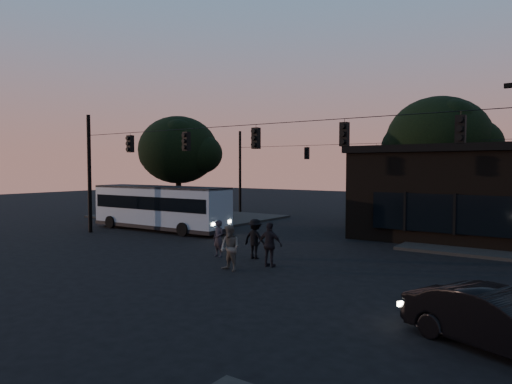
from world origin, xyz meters
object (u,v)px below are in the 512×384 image
Objects in this scene: pedestrian_d at (255,239)px; pedestrian_b at (230,248)px; bus at (160,206)px; building at (502,193)px; car at (496,320)px; pedestrian_a at (218,239)px; pedestrian_c at (270,245)px.

pedestrian_b is at bearing 104.64° from pedestrian_d.
pedestrian_b is at bearing -32.14° from bus.
pedestrian_d is (-0.57, 2.59, -0.01)m from pedestrian_b.
car is (2.05, -18.21, -2.02)m from building.
car is 2.25× the size of pedestrian_b.
pedestrian_a is at bearing 89.01° from car.
pedestrian_a is 0.91× the size of pedestrian_c.
pedestrian_a is (-10.11, -13.45, -1.85)m from building.
building is at bearing 23.43° from bus.
pedestrian_b is (-9.94, 2.80, 0.24)m from car.
pedestrian_c reaches higher than pedestrian_d.
car is at bearing -83.56° from building.
pedestrian_b is 1.79m from pedestrian_c.
building is 8.20× the size of pedestrian_c.
bus is 13.02m from pedestrian_b.
pedestrian_d reaches higher than pedestrian_a.
pedestrian_a is 0.94× the size of pedestrian_d.
building reaches higher than pedestrian_d.
car is 2.22× the size of pedestrian_c.
bus is 10.13m from pedestrian_a.
building is 18.43m from car.
bus is (-19.03, -8.73, -1.07)m from building.
pedestrian_d is (-1.50, 1.06, -0.03)m from pedestrian_c.
building is 8.97× the size of pedestrian_a.
building is at bearing 61.92° from pedestrian_a.
pedestrian_d is (-8.46, -12.82, -1.80)m from building.
pedestrian_c is (12.08, -5.15, -0.70)m from bus.
pedestrian_c reaches higher than pedestrian_a.
pedestrian_b is 2.65m from pedestrian_d.
pedestrian_a reaches higher than car.
pedestrian_b is (11.15, -6.68, -0.72)m from bus.
car is 2.29× the size of pedestrian_d.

